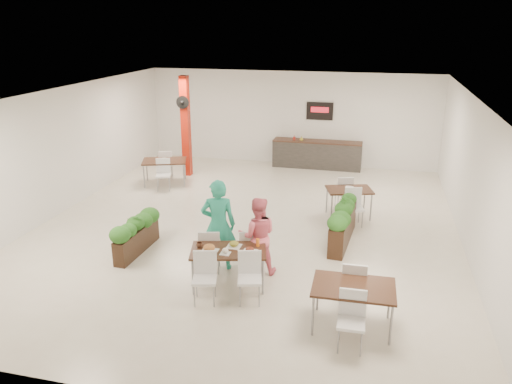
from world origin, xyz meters
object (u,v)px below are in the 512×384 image
Objects in this scene: main_table at (228,255)px; side_table_c at (353,292)px; red_column at (186,125)px; service_counter at (317,154)px; diner_man at (218,225)px; side_table_a at (164,164)px; planter_right at (343,221)px; side_table_b at (349,194)px; diner_woman at (257,236)px; planter_left at (136,231)px.

main_table is 1.15× the size of side_table_c.
service_counter is (4.00, 1.86, -1.15)m from red_column.
service_counter is 8.52m from main_table.
red_column is at bearing -77.38° from diner_man.
red_column is 1.49m from side_table_a.
service_counter is 1.45× the size of planter_right.
side_table_a is at bearing -69.94° from diner_man.
planter_right is (1.95, 2.53, -0.13)m from main_table.
side_table_b is (5.69, -1.44, -0.01)m from side_table_a.
side_table_a is (-3.72, 5.57, 0.00)m from main_table.
side_table_b is (1.56, 3.48, -0.17)m from diner_woman.
red_column is 1.69× the size of diner_man.
red_column reaches higher than side_table_c.
side_table_a and side_table_c have the same top height.
main_table is (-0.61, -8.49, 0.14)m from service_counter.
service_counter is 4.57m from side_table_b.
diner_woman reaches higher than main_table.
planter_right is (1.34, -5.97, 0.02)m from service_counter.
service_counter is 8.12m from planter_left.
main_table and side_table_a have the same top height.
diner_woman is 2.45m from side_table_c.
main_table is at bearing -62.91° from red_column.
red_column is 1.71× the size of main_table.
main_table is 1.12× the size of side_table_a.
diner_man is 1.19× the size of diner_woman.
side_table_c is at bearing -52.30° from red_column.
diner_man reaches higher than main_table.
side_table_c is (1.75, -9.31, 0.14)m from service_counter.
main_table is at bearing 159.70° from side_table_c.
red_column is at bearing -71.58° from diner_woman.
diner_woman is 0.94× the size of planter_left.
red_column is 1.07× the size of service_counter.
planter_right is 1.24× the size of side_table_a.
diner_woman reaches higher than side_table_c.
planter_left is at bearing -79.71° from red_column.
diner_man reaches higher than side_table_a.
side_table_a is (-1.36, 4.64, 0.16)m from planter_left.
side_table_a is at bearing 132.33° from side_table_c.
side_table_a is at bearing 151.74° from planter_right.
main_table is 0.99× the size of diner_man.
planter_left is (-2.76, 0.27, -0.31)m from diner_woman.
side_table_a is 5.87m from side_table_b.
main_table is 0.83m from diner_man.
service_counter is 7.91m from diner_man.
main_table is at bearing -127.67° from planter_right.
side_table_b is (0.02, 1.61, 0.11)m from planter_right.
red_column reaches higher than planter_left.
diner_man reaches higher than diner_woman.
red_column is at bearing 53.35° from side_table_a.
main_table is 2.50m from side_table_c.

